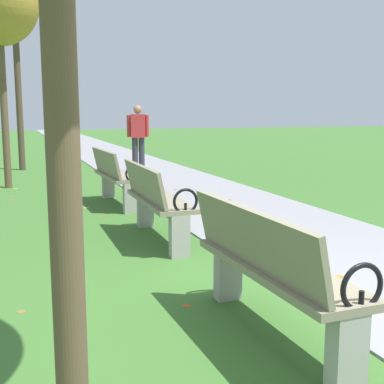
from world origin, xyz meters
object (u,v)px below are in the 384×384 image
Objects in this scene: park_bench_1 at (269,268)px; pedestrian_walking at (138,135)px; park_bench_2 at (156,200)px; park_bench_3 at (115,175)px.

park_bench_1 is 9.25m from pedestrian_walking.
park_bench_2 is at bearing 90.00° from park_bench_1.
park_bench_1 and park_bench_2 have the same top height.
park_bench_1 is 2.74m from park_bench_2.
park_bench_3 is at bearing 90.00° from park_bench_1.
pedestrian_walking is at bearing 71.04° from park_bench_3.
park_bench_2 is 0.99× the size of park_bench_3.
park_bench_1 is at bearing -90.00° from park_bench_3.
park_bench_1 is 1.00× the size of park_bench_2.
pedestrian_walking is at bearing 81.48° from park_bench_1.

